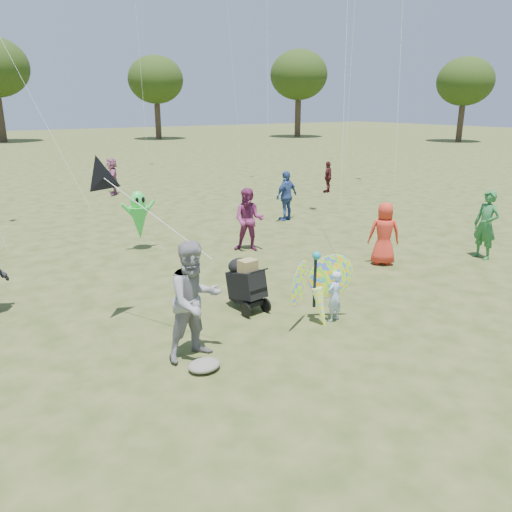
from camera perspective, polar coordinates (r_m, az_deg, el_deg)
The scene contains 15 objects.
ground at distance 9.69m, azimuth 5.94°, elevation -8.24°, with size 160.00×160.00×0.00m, color #51592B.
child_girl at distance 9.89m, azimuth 8.93°, elevation -4.57°, with size 0.38×0.25×1.03m, color #AEC6F6.
adult_man at distance 8.29m, azimuth -7.02°, elevation -5.10°, with size 0.99×0.77×2.03m, color gray.
grey_bag at distance 8.26m, azimuth -5.95°, elevation -12.32°, with size 0.54×0.44×0.17m, color gray.
crowd_a at distance 13.55m, azimuth 14.43°, elevation 2.49°, with size 0.82×0.53×1.67m, color red.
crowd_c at distance 18.23m, azimuth 3.50°, elevation 6.89°, with size 1.06×0.44×1.81m, color #355091.
crowd_e at distance 14.37m, azimuth -0.83°, elevation 4.16°, with size 0.88×0.69×1.82m, color #7B295B.
crowd_f at distance 14.99m, azimuth 24.80°, elevation 3.24°, with size 0.69×0.45×1.89m, color #286C35.
crowd_h at distance 24.35m, azimuth 8.22°, elevation 8.93°, with size 0.86×0.36×1.47m, color #4B191D.
crowd_j at distance 24.54m, azimuth -16.10°, elevation 8.76°, with size 1.57×0.50×1.69m, color #A25C80.
jogging_stroller at distance 10.31m, azimuth -1.23°, elevation -2.85°, with size 0.56×1.08×1.09m.
butterfly_kite at distance 9.65m, azimuth 7.03°, elevation -3.75°, with size 1.74×0.75×1.66m.
delta_kite_rig at distance 9.42m, azimuth -16.98°, elevation 8.51°, with size 1.57×2.27×1.63m.
alien_kite at distance 14.80m, azimuth -13.22°, elevation 4.33°, with size 1.12×0.69×1.74m.
tree_line at distance 52.61m, azimuth -24.53°, elevation 18.66°, with size 91.78×33.60×10.79m.
Camera 1 is at (-5.62, -6.72, 4.13)m, focal length 35.00 mm.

